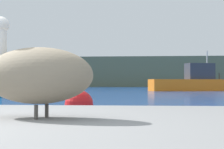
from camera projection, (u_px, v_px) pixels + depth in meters
name	position (u px, v px, depth m)	size (l,w,h in m)	color
hillside_backdrop	(133.00, 73.00, 77.93)	(140.00, 13.24, 6.45)	#5B664C
pelican	(35.00, 74.00, 2.69)	(1.29, 0.68, 0.82)	gray
fishing_boat_orange	(190.00, 81.00, 36.65)	(8.27, 4.32, 4.38)	orange
mooring_buoy	(79.00, 104.00, 8.11)	(0.68, 0.68, 0.68)	red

